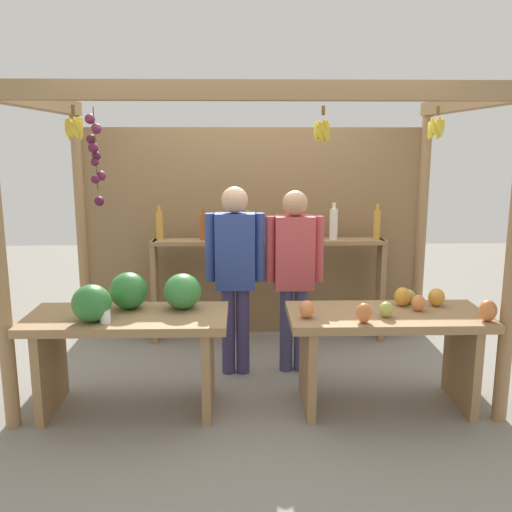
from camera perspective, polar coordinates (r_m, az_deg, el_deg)
The scene contains 7 objects.
ground_plane at distance 4.90m, azimuth -0.06°, elevation -11.38°, with size 12.00×12.00×0.00m, color gray.
market_stall at distance 5.00m, azimuth -0.26°, elevation 4.83°, with size 3.48×2.01×2.28m.
fruit_counter_left at distance 4.10m, azimuth -12.61°, elevation -6.75°, with size 1.41×0.66×0.98m.
fruit_counter_right at distance 4.17m, azimuth 13.34°, elevation -7.78°, with size 1.41×0.64×0.86m.
bottle_shelf_unit at distance 5.35m, azimuth 1.42°, elevation -0.41°, with size 2.23×0.22×1.35m.
vendor_man at distance 4.54m, azimuth -2.14°, elevation -0.85°, with size 0.48×0.21×1.56m.
vendor_woman at distance 4.61m, azimuth 3.92°, elevation -1.00°, with size 0.48×0.21×1.53m.
Camera 1 is at (-0.12, -4.52, 1.90)m, focal length 39.26 mm.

